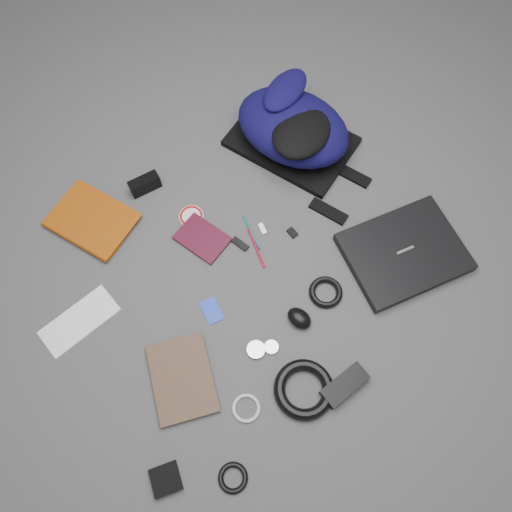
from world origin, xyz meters
TOP-DOWN VIEW (x-y plane):
  - ground at (0.00, 0.00)m, footprint 4.00×4.00m
  - backpack at (0.38, 0.28)m, footprint 0.45×0.53m
  - laptop at (0.39, -0.28)m, footprint 0.42×0.37m
  - textbook_red at (-0.44, 0.40)m, footprint 0.28×0.32m
  - comic_book at (-0.49, -0.14)m, footprint 0.25×0.29m
  - envelope at (-0.56, 0.17)m, footprint 0.24×0.12m
  - dvd_case at (-0.10, 0.16)m, footprint 0.16×0.19m
  - compact_camera at (-0.14, 0.44)m, footprint 0.11×0.05m
  - sticker_disc at (-0.08, 0.26)m, footprint 0.09×0.09m
  - pen_teal at (0.05, 0.08)m, footprint 0.04×0.13m
  - pen_red at (0.02, 0.03)m, footprint 0.05×0.14m
  - id_badge at (-0.22, -0.06)m, footprint 0.07×0.09m
  - usb_black at (-0.01, 0.07)m, footprint 0.04×0.06m
  - usb_silver at (0.08, 0.07)m, footprint 0.03×0.04m
  - key_fob at (0.15, -0.00)m, footprint 0.02×0.04m
  - mouse at (-0.02, -0.24)m, footprint 0.07×0.09m
  - headphone_left at (-0.18, -0.24)m, footprint 0.06×0.06m
  - headphone_right at (-0.14, -0.26)m, footprint 0.05×0.05m
  - cable_coil at (0.10, -0.23)m, footprint 0.13×0.13m
  - power_brick at (-0.05, -0.48)m, footprint 0.14×0.06m
  - power_cord_coil at (-0.15, -0.42)m, footprint 0.19×0.19m
  - pouch at (-0.60, -0.37)m, footprint 0.10×0.10m
  - earbud_coil at (-0.45, -0.48)m, footprint 0.10×0.10m
  - white_cable_coil at (-0.31, -0.35)m, footprint 0.10×0.10m

SIDE VIEW (x-z plane):
  - ground at x=0.00m, z-range 0.00..0.00m
  - sticker_disc at x=-0.08m, z-range 0.00..0.00m
  - id_badge at x=-0.22m, z-range 0.00..0.00m
  - envelope at x=-0.56m, z-range 0.00..0.00m
  - pen_teal at x=0.05m, z-range 0.00..0.01m
  - usb_silver at x=0.08m, z-range 0.00..0.01m
  - pen_red at x=0.02m, z-range 0.00..0.01m
  - headphone_right at x=-0.14m, z-range 0.00..0.01m
  - white_cable_coil at x=-0.31m, z-range 0.00..0.01m
  - key_fob at x=0.15m, z-range 0.00..0.01m
  - usb_black at x=-0.01m, z-range 0.00..0.01m
  - dvd_case at x=-0.10m, z-range 0.00..0.01m
  - headphone_left at x=-0.18m, z-range 0.00..0.01m
  - earbud_coil at x=-0.45m, z-range 0.00..0.02m
  - comic_book at x=-0.49m, z-range 0.00..0.02m
  - pouch at x=-0.60m, z-range 0.00..0.02m
  - cable_coil at x=0.10m, z-range 0.00..0.02m
  - textbook_red at x=-0.44m, z-range 0.00..0.03m
  - power_cord_coil at x=-0.15m, z-range 0.00..0.03m
  - power_brick at x=-0.05m, z-range 0.00..0.04m
  - laptop at x=0.39m, z-range 0.00..0.04m
  - mouse at x=-0.02m, z-range 0.00..0.04m
  - compact_camera at x=-0.14m, z-range 0.00..0.06m
  - backpack at x=0.38m, z-range 0.00..0.19m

